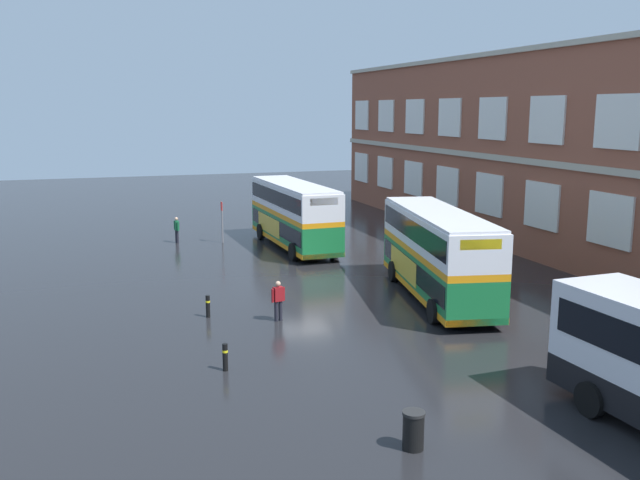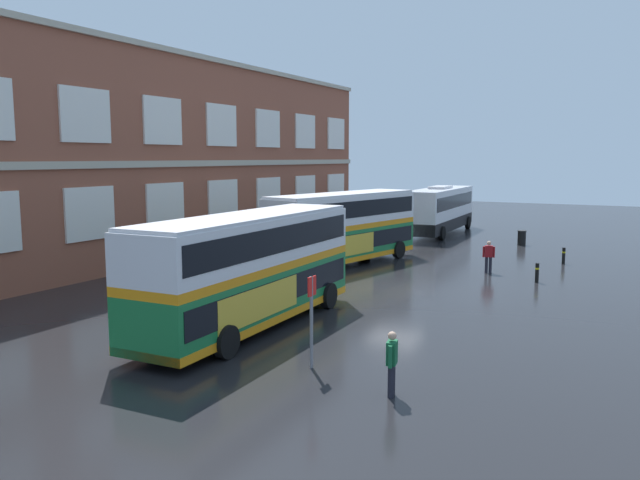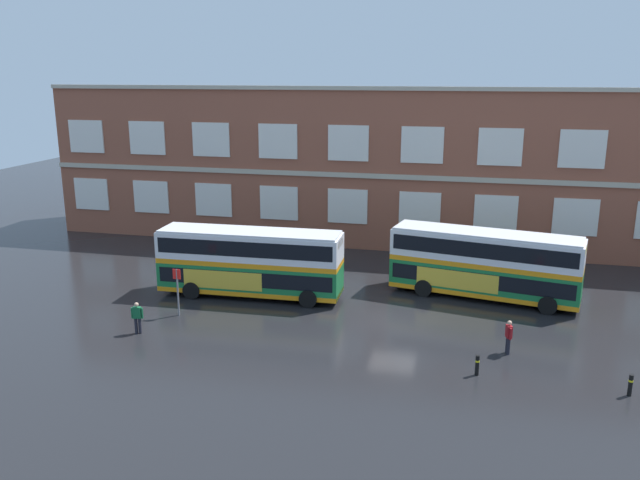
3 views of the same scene
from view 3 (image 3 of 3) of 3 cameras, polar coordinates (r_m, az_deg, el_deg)
The scene contains 9 objects.
ground_plane at distance 37.74m, azimuth 6.88°, elevation -5.96°, with size 120.00×120.00×0.00m, color black.
brick_terminal_building at distance 52.03m, azimuth 6.27°, elevation 6.54°, with size 54.14×8.19×12.18m.
double_decker_near at distance 39.04m, azimuth -6.17°, elevation -1.91°, with size 11.06×3.08×4.07m.
double_decker_middle at distance 39.71m, azimuth 14.28°, elevation -2.00°, with size 11.29×4.66×4.07m.
waiting_passenger at distance 34.98m, azimuth -15.79°, elevation -6.50°, with size 0.64×0.31×1.70m.
second_passenger at distance 32.65m, azimuth 16.28°, elevation -8.08°, with size 0.33×0.64×1.70m.
bus_stand_flag at distance 36.68m, azimuth -12.44°, elevation -4.12°, with size 0.44×0.10×2.70m.
safety_bollard_west at distance 30.30m, azimuth 13.68°, elevation -10.65°, with size 0.19×0.19×0.95m.
safety_bollard_east at distance 30.67m, azimuth 25.67°, elevation -11.43°, with size 0.19×0.19×0.95m.
Camera 3 is at (3.72, -33.15, 13.24)m, focal length 36.33 mm.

